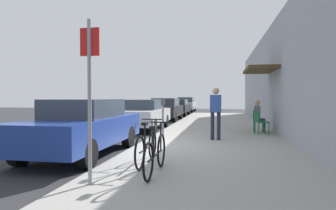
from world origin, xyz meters
TOP-DOWN VIEW (x-y plane):
  - ground_plane at (0.00, 0.00)m, footprint 60.00×60.00m
  - sidewalk_slab at (2.25, 2.00)m, footprint 4.50×32.00m
  - building_facade at (4.64, 2.02)m, footprint 1.40×32.00m
  - parked_car_0 at (-1.10, -1.12)m, footprint 1.80×4.40m
  - parked_car_1 at (-1.10, 4.86)m, footprint 1.80×4.40m
  - parked_car_2 at (-1.10, 10.34)m, footprint 1.80×4.40m
  - parked_car_3 at (-1.10, 15.56)m, footprint 1.80×4.40m
  - parked_car_4 at (-1.10, 21.58)m, footprint 1.80×4.40m
  - parking_meter at (0.45, 1.74)m, footprint 0.12×0.10m
  - street_sign at (0.40, -3.88)m, footprint 0.32×0.06m
  - bicycle_0 at (0.92, -2.34)m, footprint 0.46×1.71m
  - bicycle_1 at (1.27, -3.04)m, footprint 0.46×1.71m
  - cafe_chair_0 at (3.86, 3.05)m, footprint 0.53×0.53m
  - cafe_chair_1 at (3.85, 3.86)m, footprint 0.51×0.51m
  - seated_patron_1 at (3.91, 3.85)m, footprint 0.48×0.42m
  - pedestrian_standing at (2.27, 1.35)m, footprint 0.36×0.22m

SIDE VIEW (x-z plane):
  - ground_plane at x=0.00m, z-range 0.00..0.00m
  - sidewalk_slab at x=2.25m, z-range 0.00..0.12m
  - bicycle_0 at x=0.92m, z-range 0.03..0.93m
  - bicycle_1 at x=1.27m, z-range 0.03..0.93m
  - cafe_chair_0 at x=3.86m, z-range 0.19..1.06m
  - cafe_chair_1 at x=3.85m, z-range 0.19..1.06m
  - parked_car_3 at x=-1.10m, z-range 0.04..1.37m
  - parked_car_1 at x=-1.10m, z-range 0.03..1.42m
  - parked_car_2 at x=-1.10m, z-range 0.02..1.47m
  - parked_car_0 at x=-1.10m, z-range 0.02..1.47m
  - parked_car_4 at x=-1.10m, z-range 0.02..1.53m
  - seated_patron_1 at x=3.91m, z-range 0.17..1.46m
  - parking_meter at x=0.45m, z-range 0.23..1.55m
  - pedestrian_standing at x=2.27m, z-range 0.27..1.97m
  - street_sign at x=0.40m, z-range 0.34..2.94m
  - building_facade at x=4.64m, z-range 0.00..4.57m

